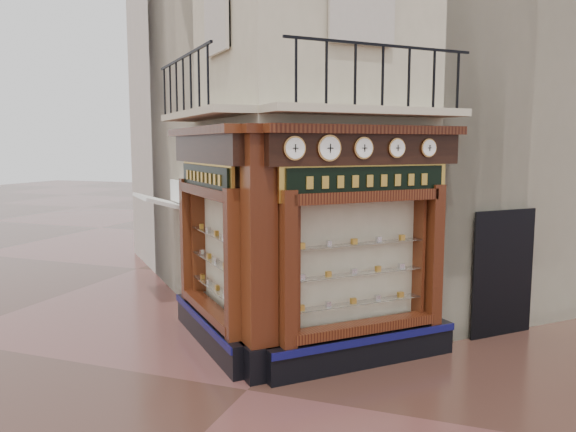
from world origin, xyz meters
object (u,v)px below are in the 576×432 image
at_px(signboard_left, 206,177).
at_px(clock_a, 295,148).
at_px(clock_c, 363,148).
at_px(signboard_right, 368,181).
at_px(corner_pilaster, 259,257).
at_px(clock_b, 329,148).
at_px(clock_e, 428,148).
at_px(awning, 164,306).
at_px(clock_d, 397,148).

bearing_deg(signboard_left, clock_a, -161.82).
distance_m(clock_c, signboard_right, 0.55).
distance_m(corner_pilaster, clock_b, 1.99).
distance_m(corner_pilaster, clock_a, 1.77).
distance_m(clock_e, signboard_right, 1.23).
bearing_deg(clock_b, clock_e, 0.00).
relative_size(clock_c, awning, 0.21).
bearing_deg(signboard_left, awning, 3.61).
distance_m(clock_b, clock_d, 1.24).
height_order(clock_c, clock_e, clock_c).
distance_m(clock_b, signboard_right, 0.93).
xyz_separation_m(clock_b, clock_e, (1.32, 1.32, -0.00)).
height_order(clock_a, clock_b, clock_b).
bearing_deg(clock_b, clock_c, 0.00).
xyz_separation_m(corner_pilaster, signboard_left, (-1.46, 1.01, 1.15)).
relative_size(clock_d, signboard_left, 0.15).
distance_m(clock_b, clock_e, 1.87).
relative_size(clock_e, awning, 0.18).
height_order(corner_pilaster, clock_a, corner_pilaster).
distance_m(corner_pilaster, signboard_right, 2.12).
height_order(clock_e, awning, clock_e).
distance_m(clock_b, clock_c, 0.61).
distance_m(clock_a, clock_c, 1.19).
relative_size(clock_a, clock_b, 0.89).
bearing_deg(clock_d, clock_c, 180.00).
bearing_deg(clock_a, clock_d, 0.00).
height_order(awning, signboard_left, signboard_left).
height_order(clock_a, signboard_left, clock_a).
bearing_deg(signboard_right, clock_e, -5.71).
bearing_deg(clock_a, corner_pilaster, 133.02).
relative_size(clock_c, clock_e, 1.13).
bearing_deg(corner_pilaster, clock_e, -8.51).
relative_size(clock_b, signboard_right, 0.18).
bearing_deg(clock_c, signboard_right, 34.83).
bearing_deg(signboard_left, corner_pilaster, -169.75).
xyz_separation_m(clock_a, clock_d, (1.29, 1.29, 0.00)).
height_order(clock_d, signboard_left, clock_d).
distance_m(clock_a, clock_d, 1.82).
bearing_deg(signboard_right, signboard_left, 135.00).
bearing_deg(clock_a, awning, 100.01).
height_order(signboard_left, signboard_right, signboard_right).
xyz_separation_m(clock_c, signboard_left, (-2.89, 0.19, -0.52)).
xyz_separation_m(clock_e, awning, (-5.97, 1.23, -3.62)).
xyz_separation_m(clock_c, clock_e, (0.89, 0.89, 0.00)).
height_order(corner_pilaster, clock_d, corner_pilaster).
bearing_deg(clock_c, awning, 112.34).
bearing_deg(clock_c, clock_b, -180.00).
bearing_deg(clock_d, clock_b, 180.00).
distance_m(awning, signboard_left, 4.26).
bearing_deg(clock_e, clock_a, -180.00).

